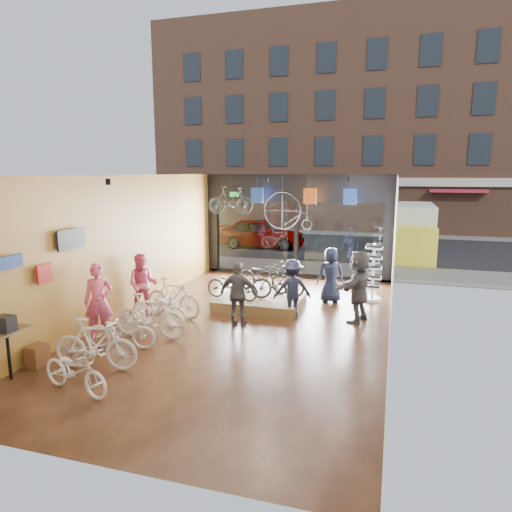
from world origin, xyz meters
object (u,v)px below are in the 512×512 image
at_px(street_car, 261,233).
at_px(display_bike_mid, 278,283).
at_px(display_bike_right, 263,276).
at_px(customer_2, 239,294).
at_px(display_platform, 260,303).
at_px(customer_3, 292,289).
at_px(penny_farthing, 290,212).
at_px(hung_bike, 230,200).
at_px(floor_bike_1, 96,344).
at_px(customer_5, 359,286).
at_px(floor_bike_4, 159,309).
at_px(customer_0, 99,302).
at_px(floor_bike_3, 150,316).
at_px(box_truck, 410,232).
at_px(floor_bike_0, 75,371).
at_px(floor_bike_2, 121,330).
at_px(display_bike_left, 232,285).
at_px(customer_4, 331,275).
at_px(floor_bike_5, 173,297).
at_px(customer_1, 143,285).

xyz_separation_m(street_car, display_bike_mid, (3.53, -10.33, -0.01)).
height_order(display_bike_right, customer_2, customer_2).
height_order(display_platform, customer_3, customer_3).
height_order(penny_farthing, hung_bike, hung_bike).
xyz_separation_m(floor_bike_1, customer_2, (1.85, 3.29, 0.31)).
bearing_deg(hung_bike, customer_2, -163.60).
relative_size(display_bike_right, customer_5, 0.95).
relative_size(floor_bike_4, display_bike_mid, 1.05).
distance_m(floor_bike_1, customer_0, 1.80).
xyz_separation_m(floor_bike_3, display_bike_mid, (2.30, 3.19, 0.23)).
bearing_deg(customer_3, display_platform, -52.10).
bearing_deg(penny_farthing, box_truck, 55.06).
distance_m(floor_bike_3, floor_bike_4, 0.94).
height_order(floor_bike_0, floor_bike_2, floor_bike_0).
bearing_deg(display_bike_mid, display_platform, 77.77).
bearing_deg(floor_bike_2, customer_2, -54.85).
height_order(floor_bike_4, display_bike_left, display_bike_left).
distance_m(floor_bike_1, display_bike_left, 4.75).
xyz_separation_m(floor_bike_1, hung_bike, (0.08, 7.58, 2.40)).
distance_m(display_bike_left, penny_farthing, 4.21).
bearing_deg(customer_2, display_bike_left, -67.92).
distance_m(floor_bike_2, customer_4, 6.41).
bearing_deg(display_bike_mid, floor_bike_2, 126.50).
bearing_deg(display_bike_right, display_platform, -158.04).
bearing_deg(floor_bike_0, floor_bike_1, 28.53).
bearing_deg(floor_bike_5, customer_1, 107.22).
height_order(customer_1, customer_2, customer_1).
bearing_deg(display_platform, display_bike_right, 97.82).
bearing_deg(customer_2, display_bike_mid, -112.47).
xyz_separation_m(floor_bike_3, customer_0, (-1.10, -0.39, 0.36)).
bearing_deg(customer_0, penny_farthing, 39.32).
bearing_deg(penny_farthing, floor_bike_2, -106.82).
bearing_deg(display_bike_mid, box_truck, -42.46).
height_order(display_bike_left, penny_farthing, penny_farthing).
relative_size(floor_bike_1, customer_1, 1.03).
height_order(floor_bike_3, customer_4, customer_4).
xyz_separation_m(display_platform, display_bike_mid, (0.52, 0.07, 0.62)).
bearing_deg(floor_bike_2, penny_farthing, -29.10).
bearing_deg(customer_2, floor_bike_5, -10.52).
distance_m(street_car, display_bike_right, 10.12).
relative_size(floor_bike_0, penny_farthing, 0.93).
bearing_deg(floor_bike_1, display_bike_mid, -33.69).
relative_size(floor_bike_3, floor_bike_5, 1.02).
relative_size(floor_bike_4, customer_1, 0.96).
relative_size(floor_bike_4, customer_5, 0.85).
bearing_deg(box_truck, street_car, 172.25).
distance_m(street_car, floor_bike_3, 13.57).
xyz_separation_m(floor_bike_5, customer_4, (3.89, 2.63, 0.31)).
xyz_separation_m(floor_bike_5, penny_farthing, (2.13, 4.81, 1.97)).
bearing_deg(customer_5, display_bike_right, -92.62).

